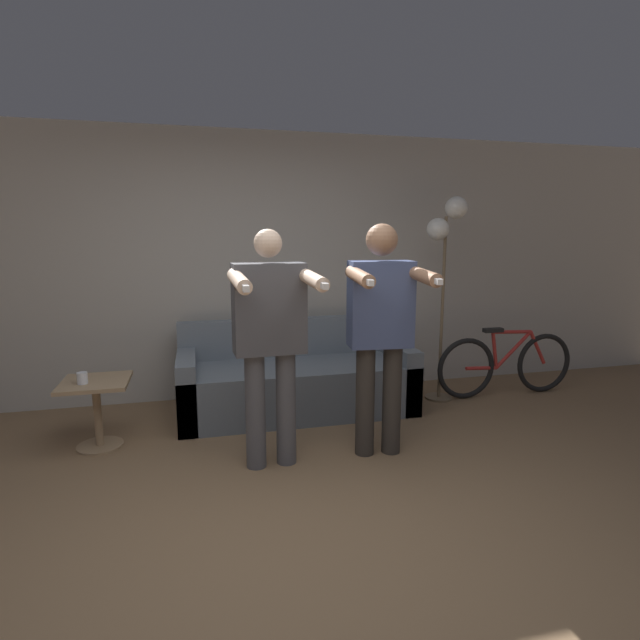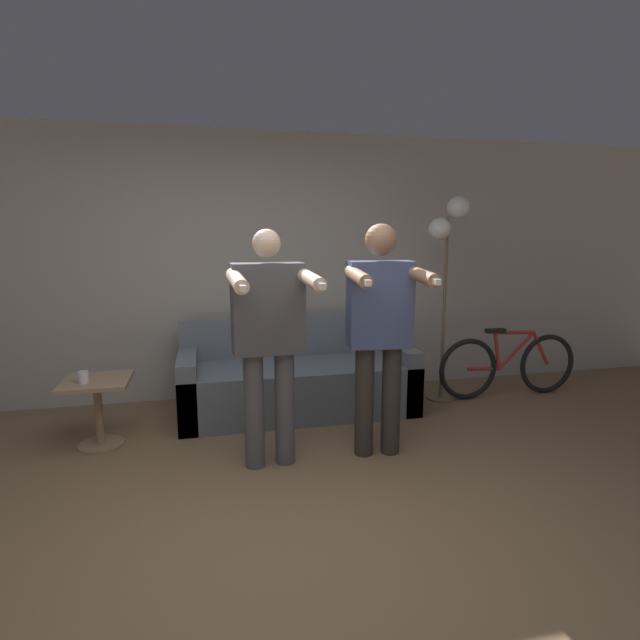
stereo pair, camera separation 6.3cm
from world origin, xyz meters
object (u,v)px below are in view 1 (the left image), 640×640
Objects in this scene: cat at (282,311)px; side_table at (97,399)px; person_right at (381,324)px; cup at (82,378)px; bicycle at (506,364)px; person_left at (270,332)px; couch at (296,381)px; floor_lamp at (446,238)px.

cat reaches higher than side_table.
person_right is 3.51× the size of cat.
side_table is 6.09× the size of cup.
side_table is at bearing -174.71° from bicycle.
bicycle is (2.22, -0.40, -0.56)m from cat.
side_table is (-2.05, 0.64, -0.61)m from person_right.
person_right is 3.21× the size of side_table.
person_left is 1.52m from side_table.
cup reaches higher than side_table.
side_table is at bearing 150.29° from person_left.
person_left is (-0.39, -1.07, 0.69)m from couch.
cat is 1.72m from floor_lamp.
person_right is 2.10m from bicycle.
floor_lamp is 1.44m from bicycle.
person_right is at bearing -150.35° from bicycle.
couch is 1.24× the size of person_right.
couch is at bearing 177.82° from bicycle.
bicycle is (3.78, 0.35, -0.06)m from side_table.
couch is 1.81m from cup.
side_table is at bearing 41.13° from cup.
couch is at bearing -76.64° from cat.
cup is 0.06× the size of bicycle.
person_right is 1.59m from floor_lamp.
floor_lamp is at bearing 7.55° from side_table.
bicycle is at bearing -10.30° from cat.
couch is 1.40× the size of bicycle.
person_left is 0.98× the size of person_right.
person_right is 1.13× the size of bicycle.
person_left is 1.49m from cup.
floor_lamp reaches higher than person_left.
cat is 5.56× the size of cup.
person_left is at bearing -174.73° from person_right.
couch reaches higher than bicycle.
person_right is at bearing -68.95° from couch.
couch is at bearing 14.77° from side_table.
side_table is 0.35× the size of bicycle.
floor_lamp reaches higher than person_right.
floor_lamp is 3.34m from side_table.
side_table is at bearing -165.23° from couch.
couch is at bearing 179.11° from floor_lamp.
cat is at bearing 167.30° from floor_lamp.
cat is at bearing 169.70° from bicycle.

